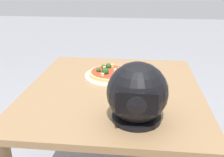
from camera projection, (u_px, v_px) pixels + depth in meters
name	position (u px, v px, depth m)	size (l,w,h in m)	color
dining_table	(114.00, 103.00, 1.40)	(0.89, 1.01, 0.71)	olive
pizza_plate	(110.00, 76.00, 1.51)	(0.29, 0.29, 0.01)	white
pizza	(110.00, 72.00, 1.51)	(0.25, 0.25, 0.05)	tan
motorcycle_helmet	(137.00, 94.00, 1.03)	(0.24, 0.24, 0.24)	black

